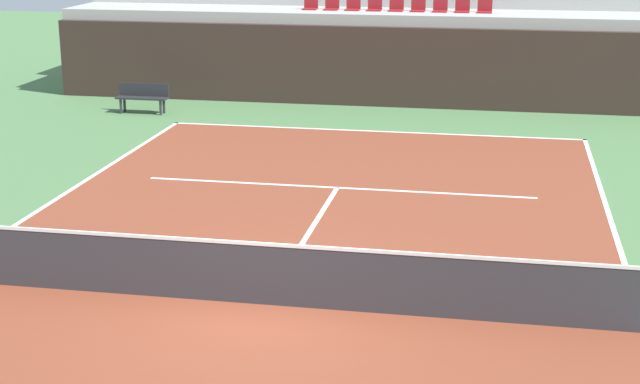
{
  "coord_description": "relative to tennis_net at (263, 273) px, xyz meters",
  "views": [
    {
      "loc": [
        3.3,
        -12.92,
        5.62
      ],
      "look_at": [
        0.47,
        2.0,
        1.2
      ],
      "focal_mm": 54.36,
      "sensor_mm": 36.0,
      "label": 1
    }
  ],
  "objects": [
    {
      "name": "ground_plane",
      "position": [
        0.0,
        0.0,
        -0.51
      ],
      "size": [
        80.0,
        80.0,
        0.0
      ],
      "primitive_type": "plane",
      "color": "#477042"
    },
    {
      "name": "seating_row_lower",
      "position": [
        0.0,
        16.92,
        2.3
      ],
      "size": [
        5.78,
        0.44,
        0.44
      ],
      "color": "maroon",
      "rests_on": "stands_tier_lower"
    },
    {
      "name": "tennis_net",
      "position": [
        0.0,
        0.0,
        0.0
      ],
      "size": [
        11.08,
        0.08,
        1.07
      ],
      "color": "black",
      "rests_on": "court_surface"
    },
    {
      "name": "stands_tier_upper",
      "position": [
        0.0,
        19.23,
        1.19
      ],
      "size": [
        20.68,
        2.4,
        3.4
      ],
      "primitive_type": "cube",
      "color": "#9E9E99",
      "rests_on": "ground_plane"
    },
    {
      "name": "service_line_far",
      "position": [
        0.0,
        6.4,
        -0.5
      ],
      "size": [
        8.26,
        0.1,
        0.0
      ],
      "primitive_type": "cube",
      "color": "white",
      "rests_on": "court_surface"
    },
    {
      "name": "centre_service_line",
      "position": [
        0.0,
        3.2,
        -0.5
      ],
      "size": [
        0.1,
        6.4,
        0.0
      ],
      "primitive_type": "cube",
      "color": "white",
      "rests_on": "court_surface"
    },
    {
      "name": "baseline_far",
      "position": [
        0.0,
        11.95,
        -0.5
      ],
      "size": [
        11.0,
        0.1,
        0.0
      ],
      "primitive_type": "cube",
      "color": "white",
      "rests_on": "court_surface"
    },
    {
      "name": "court_surface",
      "position": [
        0.0,
        0.0,
        -0.5
      ],
      "size": [
        11.0,
        24.0,
        0.01
      ],
      "primitive_type": "cube",
      "color": "brown",
      "rests_on": "ground_plane"
    },
    {
      "name": "player_bench",
      "position": [
        -6.85,
        13.15,
        -0.0
      ],
      "size": [
        1.5,
        0.4,
        0.85
      ],
      "color": "#232328",
      "rests_on": "ground_plane"
    },
    {
      "name": "back_wall",
      "position": [
        0.0,
        15.48,
        0.67
      ],
      "size": [
        20.68,
        0.3,
        2.35
      ],
      "primitive_type": "cube",
      "color": "#33231E",
      "rests_on": "ground_plane"
    },
    {
      "name": "stands_tier_lower",
      "position": [
        0.0,
        16.83,
        0.83
      ],
      "size": [
        20.68,
        2.4,
        2.68
      ],
      "primitive_type": "cube",
      "color": "#9E9E99",
      "rests_on": "ground_plane"
    }
  ]
}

